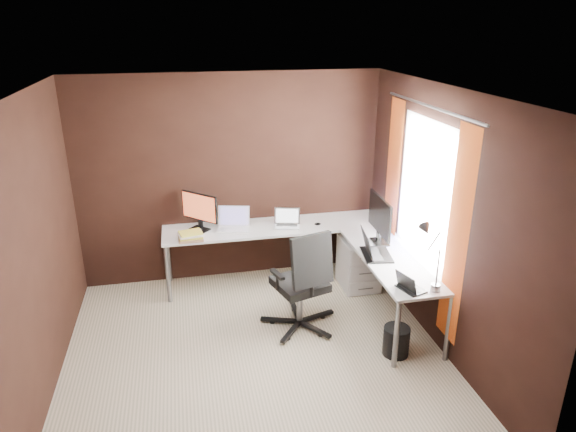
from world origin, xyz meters
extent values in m
cube|color=beige|center=(0.00, 0.00, 0.00)|extent=(3.60, 3.60, 0.00)
cube|color=white|center=(0.00, 0.00, 2.50)|extent=(3.60, 3.60, 0.00)
cube|color=black|center=(0.00, 1.80, 1.25)|extent=(3.60, 0.00, 2.50)
cube|color=black|center=(0.00, -1.80, 1.25)|extent=(3.60, 0.00, 2.50)
cube|color=black|center=(-1.80, 0.00, 1.25)|extent=(0.00, 3.60, 2.50)
cube|color=black|center=(1.80, 0.00, 1.25)|extent=(0.00, 3.60, 2.50)
cube|color=white|center=(1.79, 0.35, 1.45)|extent=(0.00, 1.00, 1.30)
cube|color=orange|center=(1.75, -0.38, 1.25)|extent=(0.01, 0.35, 2.00)
cube|color=orange|center=(1.75, 1.07, 1.25)|extent=(0.01, 0.35, 2.00)
cylinder|color=slate|center=(1.75, 0.35, 2.28)|extent=(0.02, 1.90, 0.02)
cube|color=white|center=(0.48, 1.50, 0.71)|extent=(2.65, 0.60, 0.03)
cube|color=white|center=(1.50, 0.38, 0.71)|extent=(0.60, 1.65, 0.03)
cylinder|color=slate|center=(-0.81, 1.24, 0.35)|extent=(0.05, 0.05, 0.70)
cylinder|color=slate|center=(-0.81, 1.76, 0.35)|extent=(0.05, 0.05, 0.70)
cylinder|color=slate|center=(1.24, -0.41, 0.35)|extent=(0.05, 0.05, 0.70)
cylinder|color=slate|center=(1.76, -0.41, 0.35)|extent=(0.05, 0.05, 0.70)
cylinder|color=slate|center=(1.76, 1.76, 0.35)|extent=(0.05, 0.05, 0.70)
cube|color=white|center=(1.43, 1.15, 0.30)|extent=(0.42, 0.50, 0.60)
cube|color=black|center=(-0.41, 1.56, 0.74)|extent=(0.26, 0.26, 0.01)
cube|color=black|center=(-0.40, 1.57, 0.80)|extent=(0.06, 0.06, 0.10)
cube|color=black|center=(-0.40, 1.57, 1.01)|extent=(0.38, 0.38, 0.33)
cube|color=#C74E28|center=(-0.41, 1.56, 1.01)|extent=(0.35, 0.34, 0.30)
cube|color=black|center=(1.52, 0.77, 0.74)|extent=(0.16, 0.25, 0.01)
cube|color=black|center=(1.50, 0.77, 0.80)|extent=(0.04, 0.06, 0.11)
cube|color=black|center=(1.50, 0.77, 1.06)|extent=(0.05, 0.65, 0.40)
cube|color=#1D1FB7|center=(1.51, 0.77, 1.06)|extent=(0.03, 0.62, 0.37)
cube|color=white|center=(-0.03, 1.50, 0.74)|extent=(0.42, 0.34, 0.02)
cube|color=white|center=(-0.01, 1.60, 0.86)|extent=(0.38, 0.16, 0.23)
cube|color=slate|center=(-0.01, 1.59, 0.86)|extent=(0.33, 0.13, 0.20)
cube|color=silver|center=(0.61, 1.44, 0.74)|extent=(0.35, 0.28, 0.02)
cube|color=silver|center=(0.63, 1.52, 0.84)|extent=(0.31, 0.13, 0.19)
cube|color=silver|center=(0.62, 1.51, 0.84)|extent=(0.27, 0.11, 0.16)
cube|color=black|center=(1.36, 0.47, 0.74)|extent=(0.34, 0.44, 0.02)
cube|color=black|center=(1.25, 0.49, 0.87)|extent=(0.14, 0.41, 0.25)
cube|color=#171A37|center=(1.26, 0.49, 0.87)|extent=(0.12, 0.36, 0.22)
cube|color=black|center=(1.40, -0.28, 0.74)|extent=(0.25, 0.30, 0.02)
cube|color=black|center=(1.34, -0.30, 0.82)|extent=(0.12, 0.26, 0.16)
cube|color=#B54966|center=(1.35, -0.30, 0.82)|extent=(0.10, 0.22, 0.14)
cube|color=#9A7353|center=(-0.53, 1.30, 0.74)|extent=(0.28, 0.22, 0.03)
cube|color=gold|center=(-0.53, 1.30, 0.77)|extent=(0.27, 0.22, 0.02)
cube|color=white|center=(-0.53, 1.30, 0.79)|extent=(0.29, 0.25, 0.02)
cube|color=gold|center=(-0.53, 1.30, 0.81)|extent=(0.28, 0.24, 0.02)
ellipsoid|color=black|center=(-0.56, 1.30, 0.75)|extent=(0.09, 0.06, 0.03)
ellipsoid|color=black|center=(0.98, 1.41, 0.75)|extent=(0.08, 0.06, 0.03)
cylinder|color=slate|center=(1.61, -0.35, 0.76)|extent=(0.09, 0.09, 0.07)
cylinder|color=slate|center=(1.61, -0.35, 0.97)|extent=(0.02, 0.02, 0.35)
cylinder|color=slate|center=(1.56, -0.32, 1.21)|extent=(0.02, 0.19, 0.26)
cone|color=slate|center=(1.51, -0.25, 1.30)|extent=(0.11, 0.14, 0.14)
cylinder|color=slate|center=(0.54, 0.46, 0.26)|extent=(0.06, 0.06, 0.40)
cube|color=black|center=(0.54, 0.46, 0.49)|extent=(0.60, 0.60, 0.08)
cube|color=black|center=(0.60, 0.24, 0.86)|extent=(0.46, 0.25, 0.52)
cylinder|color=black|center=(1.33, -0.23, 0.15)|extent=(0.27, 0.27, 0.29)
camera|label=1|loc=(-0.56, -4.09, 3.04)|focal=32.00mm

